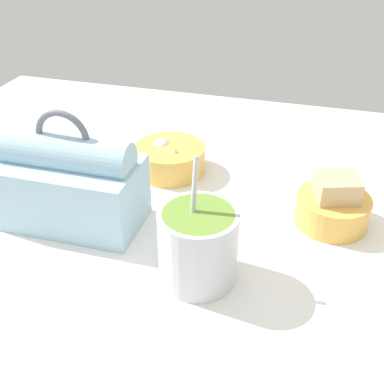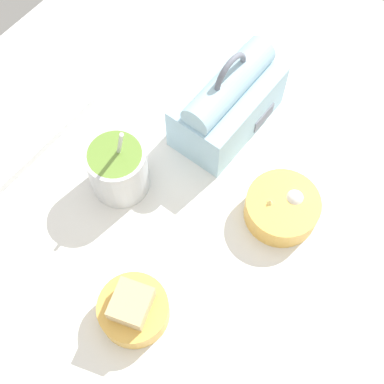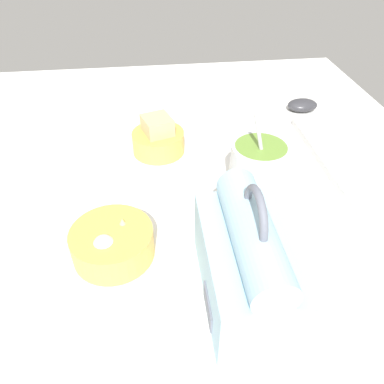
% 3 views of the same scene
% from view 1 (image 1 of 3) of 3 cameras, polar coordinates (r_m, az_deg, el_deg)
% --- Properties ---
extents(desk_surface, '(1.40, 1.10, 0.02)m').
position_cam_1_polar(desk_surface, '(0.76, 2.90, -5.04)').
color(desk_surface, white).
rests_on(desk_surface, ground).
extents(lunch_bag, '(0.22, 0.12, 0.19)m').
position_cam_1_polar(lunch_bag, '(0.76, -14.25, 0.96)').
color(lunch_bag, '#9EC6DB').
rests_on(lunch_bag, desk_surface).
extents(soup_cup, '(0.11, 0.11, 0.18)m').
position_cam_1_polar(soup_cup, '(0.64, 0.71, -6.26)').
color(soup_cup, silver).
rests_on(soup_cup, desk_surface).
extents(bento_bowl_sandwich, '(0.11, 0.11, 0.08)m').
position_cam_1_polar(bento_bowl_sandwich, '(0.78, 16.36, -1.63)').
color(bento_bowl_sandwich, '#EAB24C').
rests_on(bento_bowl_sandwich, desk_surface).
extents(bento_bowl_snacks, '(0.13, 0.13, 0.06)m').
position_cam_1_polar(bento_bowl_snacks, '(0.90, -2.63, 4.03)').
color(bento_bowl_snacks, '#EAB24C').
rests_on(bento_bowl_snacks, desk_surface).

